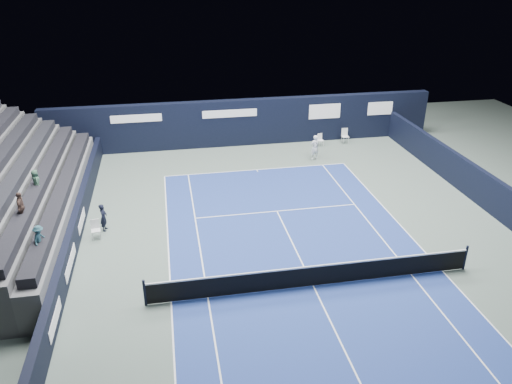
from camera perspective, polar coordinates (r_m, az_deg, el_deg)
The scene contains 12 objects.
ground at distance 21.49m, azimuth 5.02°, elevation -7.56°, with size 48.00×48.00×0.00m, color #4F5E55.
court_surface at distance 19.91m, azimuth 6.55°, elevation -10.61°, with size 10.97×23.77×0.01m, color navy.
enclosure_wall_right at distance 28.53m, azimuth 23.67°, elevation 1.00°, with size 0.30×22.00×1.80m, color black.
folding_chair_back_a at distance 34.14m, azimuth 7.33°, elevation 6.19°, with size 0.43×0.45×0.82m.
folding_chair_back_b at distance 34.88m, azimuth 10.13°, elevation 6.47°, with size 0.45×0.44×1.01m.
line_judge_chair at distance 23.76m, azimuth -17.88°, elevation -3.92°, with size 0.45×0.44×0.90m.
line_judge at distance 24.22m, azimuth -17.03°, elevation -2.78°, with size 0.49×0.32×1.34m, color black.
court_markings at distance 19.91m, azimuth 6.55°, elevation -10.60°, with size 11.03×23.83×0.00m.
tennis_net at distance 19.62m, azimuth 6.62°, elevation -9.42°, with size 12.90×0.10×1.10m.
back_sponsor_wall at distance 33.77m, azimuth -1.36°, elevation 7.98°, with size 26.00×0.63×3.10m.
side_barrier_left at distance 24.38m, azimuth -19.69°, elevation -3.19°, with size 0.33×22.00×1.20m.
tennis_player at distance 31.58m, azimuth 6.73°, elevation 5.10°, with size 0.65×0.86×1.59m.
Camera 1 is at (-5.13, -15.31, 11.65)m, focal length 35.00 mm.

